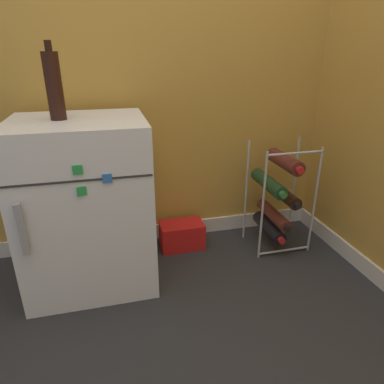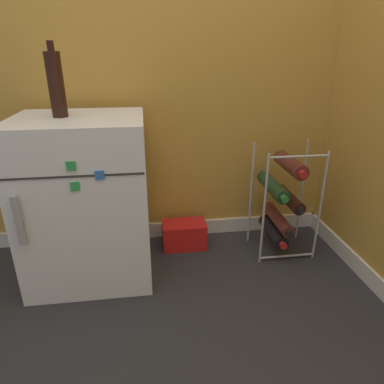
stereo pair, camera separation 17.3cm
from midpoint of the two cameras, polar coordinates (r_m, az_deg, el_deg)
ground_plane at (r=1.64m, az=-2.50°, el=-17.64°), size 14.00×14.00×0.00m
wall_back at (r=1.89m, az=-7.69°, el=27.86°), size 6.79×0.07×2.50m
mini_fridge at (r=1.68m, az=-19.97°, el=-2.12°), size 0.57×0.51×0.79m
wine_rack at (r=1.93m, az=11.40°, el=-0.72°), size 0.32×0.33×0.61m
soda_box at (r=1.98m, az=-4.21°, el=-7.23°), size 0.25×0.15×0.15m
fridge_top_bottle at (r=1.57m, az=-25.11°, el=15.75°), size 0.07×0.07×0.30m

